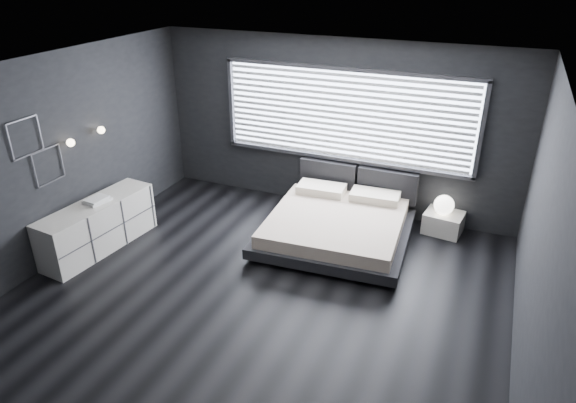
% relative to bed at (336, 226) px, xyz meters
% --- Properties ---
extents(room, '(6.04, 6.00, 2.80)m').
position_rel_bed_xyz_m(room, '(-0.47, -1.59, 1.14)').
color(room, black).
rests_on(room, ground).
extents(window, '(4.14, 0.09, 1.52)m').
position_rel_bed_xyz_m(window, '(-0.27, 1.11, 1.35)').
color(window, white).
rests_on(window, ground).
extents(headboard, '(1.96, 0.16, 0.52)m').
position_rel_bed_xyz_m(headboard, '(0.00, 1.05, 0.31)').
color(headboard, black).
rests_on(headboard, ground).
extents(sconce_near, '(0.18, 0.11, 0.11)m').
position_rel_bed_xyz_m(sconce_near, '(-3.35, -1.54, 1.34)').
color(sconce_near, silver).
rests_on(sconce_near, ground).
extents(sconce_far, '(0.18, 0.11, 0.11)m').
position_rel_bed_xyz_m(sconce_far, '(-3.35, -0.94, 1.34)').
color(sconce_far, silver).
rests_on(sconce_far, ground).
extents(wall_art_upper, '(0.01, 0.48, 0.48)m').
position_rel_bed_xyz_m(wall_art_upper, '(-3.44, -2.14, 1.59)').
color(wall_art_upper, '#47474C').
rests_on(wall_art_upper, ground).
extents(wall_art_lower, '(0.01, 0.48, 0.48)m').
position_rel_bed_xyz_m(wall_art_lower, '(-3.44, -1.89, 1.12)').
color(wall_art_lower, '#47474C').
rests_on(wall_art_lower, ground).
extents(bed, '(2.27, 2.18, 0.55)m').
position_rel_bed_xyz_m(bed, '(0.00, 0.00, 0.00)').
color(bed, black).
rests_on(bed, ground).
extents(nightstand, '(0.61, 0.53, 0.33)m').
position_rel_bed_xyz_m(nightstand, '(1.45, 0.91, -0.09)').
color(nightstand, beige).
rests_on(nightstand, ground).
extents(orb_lamp, '(0.30, 0.30, 0.30)m').
position_rel_bed_xyz_m(orb_lamp, '(1.42, 0.87, 0.22)').
color(orb_lamp, white).
rests_on(orb_lamp, nightstand).
extents(dresser, '(0.69, 1.86, 0.73)m').
position_rel_bed_xyz_m(dresser, '(-3.11, -1.55, 0.11)').
color(dresser, beige).
rests_on(dresser, ground).
extents(book_stack, '(0.32, 0.38, 0.07)m').
position_rel_bed_xyz_m(book_stack, '(-3.10, -1.49, 0.50)').
color(book_stack, white).
rests_on(book_stack, dresser).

